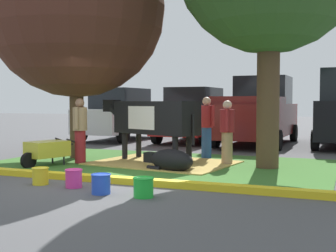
{
  "coord_description": "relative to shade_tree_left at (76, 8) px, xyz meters",
  "views": [
    {
      "loc": [
        4.53,
        -7.34,
        1.49
      ],
      "look_at": [
        0.38,
        2.9,
        0.9
      ],
      "focal_mm": 48.33,
      "sensor_mm": 36.0,
      "label": 1
    }
  ],
  "objects": [
    {
      "name": "person_visitor_far",
      "position": [
        0.68,
        -0.89,
        -3.09
      ],
      "size": [
        0.34,
        0.52,
        1.58
      ],
      "color": "maroon",
      "rests_on": "ground"
    },
    {
      "name": "hatchback_white",
      "position": [
        -1.69,
        5.62,
        -2.95
      ],
      "size": [
        2.1,
        4.44,
        2.02
      ],
      "color": "silver",
      "rests_on": "ground"
    },
    {
      "name": "person_visitor_near",
      "position": [
        4.01,
        0.24,
        -3.12
      ],
      "size": [
        0.34,
        0.52,
        1.52
      ],
      "color": "#9E7F5B",
      "rests_on": "ground"
    },
    {
      "name": "calf_lying",
      "position": [
        3.14,
        -1.19,
        -3.7
      ],
      "size": [
        1.33,
        0.8,
        0.48
      ],
      "color": "black",
      "rests_on": "ground"
    },
    {
      "name": "bucket_pink",
      "position": [
        2.25,
        -3.51,
        -3.77
      ],
      "size": [
        0.31,
        0.31,
        0.32
      ],
      "color": "#EA3893",
      "rests_on": "ground"
    },
    {
      "name": "hay_bedding",
      "position": [
        2.55,
        -0.18,
        -3.91
      ],
      "size": [
        3.5,
        2.82,
        0.04
      ],
      "primitive_type": "cube",
      "rotation": [
        0.0,
        0.0,
        -0.14
      ],
      "color": "tan",
      "rests_on": "ground"
    },
    {
      "name": "bucket_blue",
      "position": [
        2.97,
        -3.81,
        -3.77
      ],
      "size": [
        0.33,
        0.33,
        0.33
      ],
      "color": "blue",
      "rests_on": "ground"
    },
    {
      "name": "wheelbarrow",
      "position": [
        0.19,
        -1.54,
        -3.55
      ],
      "size": [
        0.93,
        1.61,
        0.63
      ],
      "color": "gold",
      "rests_on": "ground"
    },
    {
      "name": "person_handler",
      "position": [
        3.21,
        1.18,
        -3.07
      ],
      "size": [
        0.49,
        0.34,
        1.62
      ],
      "color": "#23478C",
      "rests_on": "ground"
    },
    {
      "name": "sedan_red",
      "position": [
        1.25,
        5.96,
        -2.95
      ],
      "size": [
        2.1,
        4.44,
        2.02
      ],
      "color": "red",
      "rests_on": "ground"
    },
    {
      "name": "bucket_green",
      "position": [
        3.72,
        -3.79,
        -3.77
      ],
      "size": [
        0.34,
        0.34,
        0.32
      ],
      "color": "green",
      "rests_on": "ground"
    },
    {
      "name": "curb_yellow",
      "position": [
        2.49,
        -2.85,
        -3.88
      ],
      "size": [
        9.14,
        0.24,
        0.12
      ],
      "primitive_type": "cube",
      "color": "yellow",
      "rests_on": "ground"
    },
    {
      "name": "pickup_truck_maroon",
      "position": [
        3.68,
        5.79,
        -2.82
      ],
      "size": [
        2.31,
        5.44,
        2.42
      ],
      "color": "maroon",
      "rests_on": "ground"
    },
    {
      "name": "grass_island",
      "position": [
        2.49,
        -0.32,
        -3.93
      ],
      "size": [
        7.94,
        4.77,
        0.02
      ],
      "primitive_type": "cube",
      "color": "#386B28",
      "rests_on": "ground"
    },
    {
      "name": "ground_plane",
      "position": [
        2.17,
        -2.78,
        -3.94
      ],
      "size": [
        80.0,
        80.0,
        0.0
      ],
      "primitive_type": "plane",
      "color": "#4C4C4F"
    },
    {
      "name": "cow_holstein",
      "position": [
        2.16,
        0.06,
        -2.84
      ],
      "size": [
        3.02,
        1.51,
        1.55
      ],
      "color": "black",
      "rests_on": "ground"
    },
    {
      "name": "shade_tree_left",
      "position": [
        0.0,
        0.0,
        0.0
      ],
      "size": [
        4.68,
        4.68,
        6.29
      ],
      "color": "#4C3823",
      "rests_on": "ground"
    },
    {
      "name": "bucket_yellow",
      "position": [
        1.53,
        -3.5,
        -3.78
      ],
      "size": [
        0.31,
        0.31,
        0.31
      ],
      "color": "yellow",
      "rests_on": "ground"
    }
  ]
}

